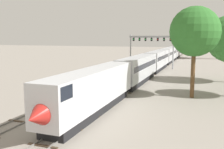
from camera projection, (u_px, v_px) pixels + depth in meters
ground_plane at (62, 120)px, 25.45m from camera, size 400.00×400.00×0.00m
track_main at (167, 63)px, 80.49m from camera, size 2.60×200.00×0.16m
track_near at (133, 70)px, 63.79m from camera, size 2.60×160.00×0.16m
passenger_train at (158, 60)px, 64.76m from camera, size 3.04×99.71×4.80m
signal_gantry at (151, 43)px, 67.15m from camera, size 12.10×0.49×9.00m
trackside_tree_left at (195, 32)px, 33.58m from camera, size 6.67×6.67×12.32m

